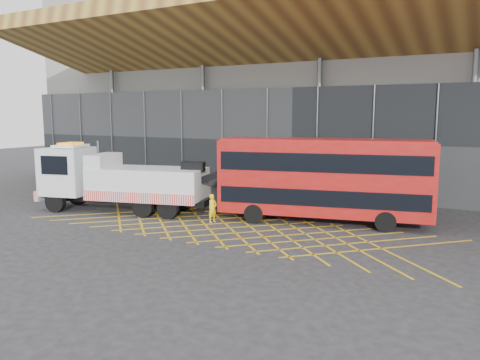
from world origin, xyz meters
The scene contains 6 objects.
ground_plane centered at (0.00, 0.00, 0.00)m, with size 120.00×120.00×0.00m, color #252527.
road_markings centered at (3.20, 0.00, 0.01)m, with size 23.16×7.16×0.01m.
construction_building centered at (1.92, 18.40, 8.98)m, with size 55.00×23.97×18.00m.
recovery_truck centered at (-5.14, 0.35, 2.00)m, with size 12.43×5.47×4.34m.
bus_towed centered at (7.15, 3.54, 2.62)m, with size 11.86×5.22×4.71m.
worker centered at (1.69, 0.67, 0.81)m, with size 0.59×0.39×1.61m, color yellow.
Camera 1 is at (15.53, -21.18, 6.12)m, focal length 35.00 mm.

